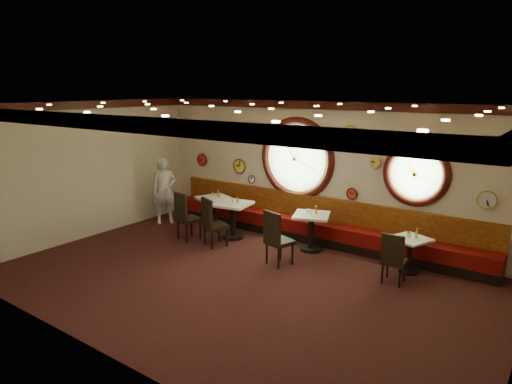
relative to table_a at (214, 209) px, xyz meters
name	(u,v)px	position (x,y,z in m)	size (l,w,h in m)	color
floor	(241,280)	(2.41, -2.07, -0.52)	(9.00, 6.00, 0.00)	black
ceiling	(239,106)	(2.41, -2.07, 2.68)	(9.00, 6.00, 0.02)	gold
wall_back	(319,172)	(2.41, 0.93, 1.08)	(9.00, 0.02, 3.20)	beige
wall_front	(96,242)	(2.41, -5.07, 1.08)	(9.00, 0.02, 3.20)	beige
wall_left	(89,170)	(-2.09, -2.07, 1.08)	(0.02, 6.00, 3.20)	beige
molding_back	(320,105)	(2.41, 0.88, 2.59)	(9.00, 0.10, 0.18)	#350E09
molding_front	(90,121)	(2.41, -5.02, 2.59)	(9.00, 0.10, 0.18)	#350E09
molding_left	(84,105)	(-2.04, -2.07, 2.59)	(0.10, 6.00, 0.18)	#350E09
banquette_base	(312,236)	(2.41, 0.65, -0.42)	(8.00, 0.55, 0.20)	black
banquette_seat	(312,226)	(2.41, 0.65, -0.17)	(8.00, 0.55, 0.30)	#5E0908
banquette_back	(317,208)	(2.41, 0.87, 0.23)	(8.00, 0.10, 0.55)	#641207
porthole_left_glass	(297,159)	(1.81, 0.93, 1.33)	(1.66, 1.66, 0.02)	#92D07D
porthole_left_frame	(297,159)	(1.81, 0.91, 1.33)	(1.98, 1.98, 0.18)	#350E09
porthole_left_ring	(296,159)	(1.81, 0.88, 1.33)	(1.61, 1.61, 0.03)	gold
porthole_right_glass	(416,173)	(4.61, 0.93, 1.28)	(1.10, 1.10, 0.02)	#92D07D
porthole_right_frame	(416,174)	(4.61, 0.91, 1.28)	(1.38, 1.38, 0.18)	#350E09
porthole_right_ring	(416,174)	(4.61, 0.88, 1.28)	(1.09, 1.09, 0.03)	gold
wall_clock_0	(252,179)	(0.51, 0.89, 0.68)	(0.20, 0.20, 0.03)	white
wall_clock_1	(376,162)	(3.76, 0.89, 1.43)	(0.22, 0.22, 0.03)	#D3D246
wall_clock_2	(202,160)	(-1.19, 0.89, 1.03)	(0.32, 0.32, 0.03)	red
wall_clock_3	(351,132)	(3.16, 0.89, 2.03)	(0.30, 0.30, 0.03)	#AEDC45
wall_clock_4	(213,131)	(-0.79, 0.89, 1.83)	(0.26, 0.26, 0.03)	#93B424
wall_clock_5	(478,148)	(5.71, 0.89, 1.88)	(0.28, 0.28, 0.03)	black
wall_clock_6	(249,130)	(0.41, 0.89, 1.93)	(0.24, 0.24, 0.03)	black
wall_clock_7	(240,166)	(0.11, 0.89, 0.98)	(0.36, 0.36, 0.03)	yellow
wall_clock_8	(352,194)	(3.26, 0.89, 0.68)	(0.24, 0.24, 0.03)	red
wall_clock_9	(487,200)	(5.96, 0.89, 0.93)	(0.34, 0.34, 0.03)	silver
table_a	(214,209)	(0.00, 0.00, 0.00)	(0.98, 0.98, 0.83)	black
table_b	(233,216)	(0.80, -0.27, 0.02)	(0.90, 0.90, 0.86)	black
table_c	(311,228)	(2.71, 0.08, 0.00)	(0.97, 0.97, 0.82)	black
table_d	(410,251)	(4.84, 0.12, -0.08)	(0.82, 0.82, 0.70)	black
chair_a	(185,213)	(-0.03, -1.02, 0.13)	(0.58, 0.58, 0.70)	black
chair_b	(211,219)	(0.77, -1.00, 0.12)	(0.61, 0.61, 0.69)	black
chair_c	(276,235)	(2.55, -1.09, 0.12)	(0.59, 0.59, 0.70)	black
chair_d	(394,255)	(4.77, -0.61, 0.03)	(0.42, 0.42, 0.60)	black
condiment_a_salt	(213,194)	(-0.09, 0.04, 0.36)	(0.04, 0.04, 0.11)	silver
condiment_b_salt	(232,200)	(0.75, -0.22, 0.39)	(0.03, 0.03, 0.09)	silver
condiment_c_salt	(308,211)	(2.60, 0.10, 0.35)	(0.04, 0.04, 0.10)	silver
condiment_d_salt	(408,234)	(4.76, 0.19, 0.23)	(0.04, 0.04, 0.10)	silver
condiment_a_pepper	(216,196)	(0.04, 0.02, 0.35)	(0.03, 0.03, 0.09)	silver
condiment_b_pepper	(233,201)	(0.79, -0.26, 0.39)	(0.03, 0.03, 0.09)	silver
condiment_c_pepper	(311,212)	(2.69, 0.08, 0.36)	(0.04, 0.04, 0.11)	silver
condiment_d_pepper	(409,235)	(4.81, 0.11, 0.23)	(0.04, 0.04, 0.11)	silver
condiment_a_bottle	(218,194)	(0.08, 0.07, 0.39)	(0.06, 0.06, 0.18)	gold
condiment_b_bottle	(238,199)	(0.89, -0.19, 0.42)	(0.05, 0.05, 0.16)	gold
condiment_c_bottle	(316,210)	(2.77, 0.16, 0.39)	(0.06, 0.06, 0.18)	gold
condiment_d_bottle	(417,233)	(4.92, 0.21, 0.27)	(0.06, 0.06, 0.18)	gold
waiter	(164,191)	(-1.43, -0.33, 0.34)	(0.63, 0.41, 1.72)	silver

